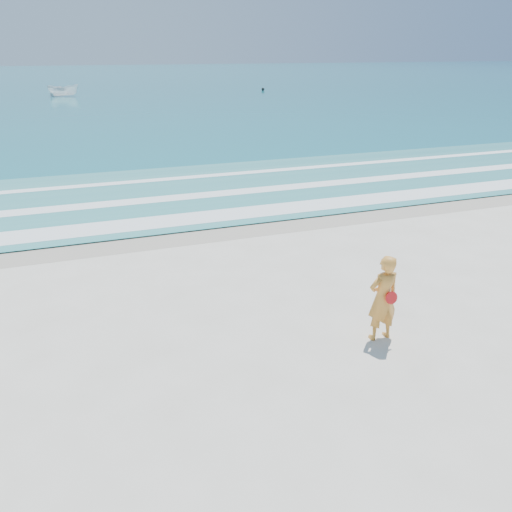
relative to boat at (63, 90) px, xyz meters
name	(u,v)px	position (x,y,z in m)	size (l,w,h in m)	color
ground	(329,382)	(4.62, -65.00, -0.79)	(400.00, 400.00, 0.00)	silver
wet_sand	(208,230)	(4.62, -56.00, -0.79)	(400.00, 2.40, 0.00)	#B2A893
ocean	(88,79)	(4.62, 40.00, -0.77)	(400.00, 190.00, 0.04)	#19727F
shallow	(179,192)	(4.62, -51.00, -0.74)	(400.00, 10.00, 0.01)	#59B7AD
foam_near	(199,217)	(4.62, -54.70, -0.74)	(400.00, 1.40, 0.01)	white
foam_mid	(183,197)	(4.62, -51.80, -0.74)	(400.00, 0.90, 0.01)	white
foam_far	(168,179)	(4.62, -48.50, -0.74)	(400.00, 0.60, 0.01)	white
boat	(63,90)	(0.00, 0.00, 0.00)	(1.46, 3.88, 1.50)	white
buoy	(263,89)	(27.54, 0.35, -0.53)	(0.44, 0.44, 0.44)	black
woman	(383,298)	(6.36, -63.95, 0.17)	(0.72, 0.49, 1.92)	orange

